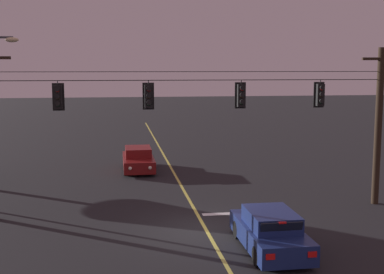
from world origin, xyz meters
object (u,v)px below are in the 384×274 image
at_px(traffic_light_leftmost, 58,97).
at_px(car_waiting_near_lane, 270,232).
at_px(traffic_light_right_inner, 320,95).
at_px(car_oncoming_lead, 138,160).
at_px(traffic_light_left_inner, 149,96).
at_px(traffic_light_centre, 241,95).

relative_size(traffic_light_leftmost, car_waiting_near_lane, 0.28).
distance_m(traffic_light_right_inner, car_oncoming_lead, 12.69).
relative_size(traffic_light_left_inner, traffic_light_centre, 1.00).
bearing_deg(car_waiting_near_lane, traffic_light_right_inner, 53.61).
relative_size(traffic_light_centre, traffic_light_right_inner, 1.00).
distance_m(traffic_light_leftmost, car_waiting_near_lane, 9.94).
relative_size(traffic_light_right_inner, car_waiting_near_lane, 0.28).
bearing_deg(car_oncoming_lead, car_waiting_near_lane, -75.22).
bearing_deg(traffic_light_left_inner, car_waiting_near_lane, -53.73).
bearing_deg(traffic_light_leftmost, car_oncoming_lead, 68.82).
bearing_deg(car_waiting_near_lane, traffic_light_centre, 87.66).
xyz_separation_m(traffic_light_centre, traffic_light_right_inner, (3.53, 0.00, 0.00)).
bearing_deg(traffic_light_right_inner, car_waiting_near_lane, -126.39).
height_order(car_waiting_near_lane, car_oncoming_lead, same).
height_order(traffic_light_leftmost, traffic_light_left_inner, same).
bearing_deg(car_waiting_near_lane, car_oncoming_lead, 104.78).
relative_size(traffic_light_centre, car_waiting_near_lane, 0.28).
height_order(traffic_light_left_inner, car_waiting_near_lane, traffic_light_left_inner).
xyz_separation_m(traffic_light_left_inner, car_oncoming_lead, (-0.06, 9.26, -4.33)).
bearing_deg(traffic_light_centre, car_oncoming_lead, 113.29).
bearing_deg(traffic_light_right_inner, traffic_light_left_inner, 180.00).
bearing_deg(traffic_light_right_inner, traffic_light_leftmost, 180.00).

